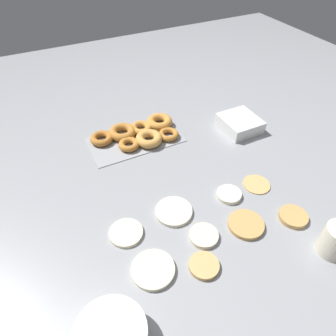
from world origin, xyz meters
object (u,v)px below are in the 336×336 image
at_px(pancake_8, 204,236).
at_px(pancake_6, 257,184).
at_px(pancake_0, 229,194).
at_px(paper_cup, 336,241).
at_px(pancake_4, 126,233).
at_px(pancake_1, 246,224).
at_px(pancake_3, 204,266).
at_px(pancake_2, 174,211).
at_px(container_stack, 240,124).
at_px(pancake_5, 153,269).
at_px(pancake_7, 293,217).
at_px(donut_tray, 139,134).

bearing_deg(pancake_8, pancake_6, -159.89).
height_order(pancake_0, paper_cup, paper_cup).
bearing_deg(pancake_0, pancake_4, -1.77).
distance_m(pancake_0, pancake_1, 0.13).
bearing_deg(pancake_3, pancake_2, -93.38).
bearing_deg(pancake_4, pancake_2, -177.18).
xyz_separation_m(pancake_4, container_stack, (-0.62, -0.29, 0.02)).
xyz_separation_m(pancake_3, pancake_8, (-0.05, -0.08, 0.00)).
relative_size(pancake_4, pancake_5, 0.85).
distance_m(pancake_3, pancake_8, 0.10).
bearing_deg(pancake_3, paper_cup, 161.62).
xyz_separation_m(pancake_4, pancake_7, (-0.49, 0.18, 0.00)).
relative_size(donut_tray, container_stack, 2.37).
relative_size(pancake_3, container_stack, 0.53).
bearing_deg(donut_tray, pancake_5, 71.18).
bearing_deg(container_stack, pancake_4, 24.90).
height_order(pancake_5, container_stack, container_stack).
bearing_deg(pancake_5, pancake_6, -163.84).
bearing_deg(donut_tray, pancake_7, 114.35).
height_order(pancake_6, container_stack, container_stack).
distance_m(pancake_8, paper_cup, 0.36).
bearing_deg(container_stack, donut_tray, -18.23).
bearing_deg(pancake_2, paper_cup, 136.53).
xyz_separation_m(pancake_0, donut_tray, (0.14, -0.43, 0.01)).
xyz_separation_m(pancake_6, container_stack, (-0.14, -0.30, 0.02)).
bearing_deg(pancake_7, pancake_0, -52.79).
height_order(pancake_3, paper_cup, paper_cup).
bearing_deg(pancake_5, pancake_3, 158.23).
relative_size(pancake_0, container_stack, 0.52).
relative_size(pancake_5, pancake_7, 1.35).
relative_size(pancake_2, pancake_6, 1.25).
xyz_separation_m(pancake_5, donut_tray, (-0.19, -0.56, 0.01)).
xyz_separation_m(pancake_0, pancake_4, (0.36, -0.01, -0.00)).
relative_size(pancake_0, pancake_8, 0.95).
xyz_separation_m(pancake_3, pancake_4, (0.15, -0.19, -0.00)).
height_order(pancake_1, pancake_2, pancake_1).
height_order(pancake_2, pancake_6, pancake_2).
relative_size(pancake_1, paper_cup, 1.11).
bearing_deg(pancake_4, pancake_6, 178.63).
relative_size(pancake_7, container_stack, 0.56).
height_order(pancake_7, pancake_8, pancake_7).
bearing_deg(pancake_7, donut_tray, -65.65).
bearing_deg(pancake_2, pancake_1, 140.48).
relative_size(pancake_5, container_stack, 0.76).
relative_size(pancake_6, pancake_7, 1.06).
bearing_deg(pancake_8, donut_tray, -91.59).
xyz_separation_m(pancake_2, container_stack, (-0.46, -0.28, 0.02)).
bearing_deg(pancake_4, donut_tray, -117.11).
distance_m(pancake_5, paper_cup, 0.50).
bearing_deg(pancake_5, pancake_0, -158.69).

